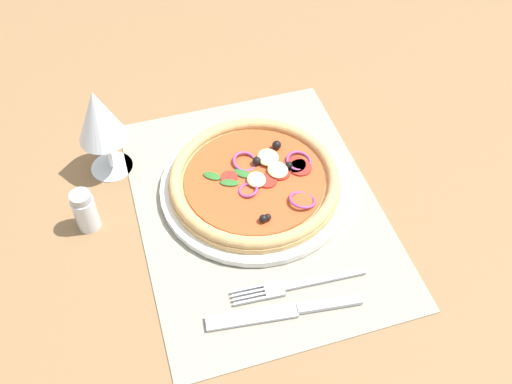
{
  "coord_description": "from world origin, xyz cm",
  "views": [
    {
      "loc": [
        -51.05,
        15.79,
        65.95
      ],
      "look_at": [
        0.99,
        0.0,
        2.45
      ],
      "focal_mm": 40.93,
      "sensor_mm": 36.0,
      "label": 1
    }
  ],
  "objects_px": {
    "wine_glass": "(99,117)",
    "plate": "(255,187)",
    "pizza": "(255,179)",
    "fork": "(292,286)",
    "knife": "(283,312)",
    "pepper_shaker": "(85,211)"
  },
  "relations": [
    {
      "from": "wine_glass",
      "to": "plate",
      "type": "bearing_deg",
      "value": -119.1
    },
    {
      "from": "plate",
      "to": "pizza",
      "type": "height_order",
      "value": "pizza"
    },
    {
      "from": "pizza",
      "to": "fork",
      "type": "height_order",
      "value": "pizza"
    },
    {
      "from": "plate",
      "to": "knife",
      "type": "bearing_deg",
      "value": 173.01
    },
    {
      "from": "knife",
      "to": "wine_glass",
      "type": "xyz_separation_m",
      "value": [
        0.32,
        0.17,
        0.1
      ]
    },
    {
      "from": "knife",
      "to": "wine_glass",
      "type": "distance_m",
      "value": 0.37
    },
    {
      "from": "wine_glass",
      "to": "pizza",
      "type": "bearing_deg",
      "value": -118.94
    },
    {
      "from": "plate",
      "to": "fork",
      "type": "bearing_deg",
      "value": 179.25
    },
    {
      "from": "pizza",
      "to": "pepper_shaker",
      "type": "height_order",
      "value": "pepper_shaker"
    },
    {
      "from": "knife",
      "to": "pepper_shaker",
      "type": "xyz_separation_m",
      "value": [
        0.21,
        0.22,
        0.03
      ]
    },
    {
      "from": "wine_glass",
      "to": "pepper_shaker",
      "type": "height_order",
      "value": "wine_glass"
    },
    {
      "from": "wine_glass",
      "to": "pepper_shaker",
      "type": "relative_size",
      "value": 2.22
    },
    {
      "from": "knife",
      "to": "wine_glass",
      "type": "bearing_deg",
      "value": -54.78
    },
    {
      "from": "wine_glass",
      "to": "pepper_shaker",
      "type": "bearing_deg",
      "value": 156.39
    },
    {
      "from": "knife",
      "to": "pepper_shaker",
      "type": "relative_size",
      "value": 2.99
    },
    {
      "from": "plate",
      "to": "knife",
      "type": "relative_size",
      "value": 1.39
    },
    {
      "from": "plate",
      "to": "pizza",
      "type": "xyz_separation_m",
      "value": [
        0.0,
        -0.0,
        0.02
      ]
    },
    {
      "from": "knife",
      "to": "pepper_shaker",
      "type": "distance_m",
      "value": 0.31
    },
    {
      "from": "plate",
      "to": "pepper_shaker",
      "type": "xyz_separation_m",
      "value": [
        0.01,
        0.24,
        0.02
      ]
    },
    {
      "from": "pizza",
      "to": "wine_glass",
      "type": "height_order",
      "value": "wine_glass"
    },
    {
      "from": "plate",
      "to": "wine_glass",
      "type": "relative_size",
      "value": 1.87
    },
    {
      "from": "pizza",
      "to": "fork",
      "type": "relative_size",
      "value": 1.4
    }
  ]
}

